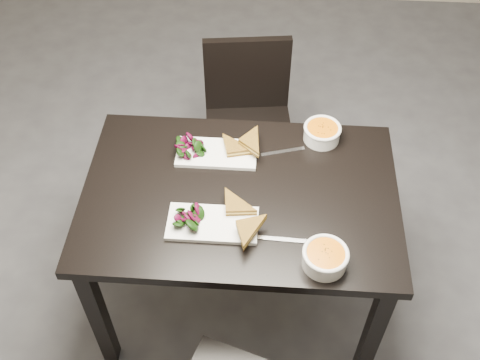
{
  "coord_description": "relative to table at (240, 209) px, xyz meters",
  "views": [
    {
      "loc": [
        -0.3,
        -1.56,
        2.41
      ],
      "look_at": [
        -0.4,
        -0.17,
        0.82
      ],
      "focal_mm": 42.96,
      "sensor_mm": 36.0,
      "label": 1
    }
  ],
  "objects": [
    {
      "name": "sandwich_near",
      "position": [
        -0.02,
        -0.15,
        0.14
      ],
      "size": [
        0.17,
        0.14,
        0.05
      ],
      "primitive_type": null,
      "rotation": [
        0.0,
        0.0,
        0.1
      ],
      "color": "olive",
      "rests_on": "plate_near"
    },
    {
      "name": "soup_bowl_far",
      "position": [
        0.31,
        0.31,
        0.14
      ],
      "size": [
        0.15,
        0.15,
        0.07
      ],
      "color": "white",
      "rests_on": "table"
    },
    {
      "name": "salad_far",
      "position": [
        -0.21,
        0.19,
        0.14
      ],
      "size": [
        0.1,
        0.09,
        0.04
      ],
      "primitive_type": null,
      "color": "black",
      "rests_on": "plate_far"
    },
    {
      "name": "soup_bowl_near",
      "position": [
        0.31,
        -0.3,
        0.14
      ],
      "size": [
        0.16,
        0.16,
        0.07
      ],
      "color": "white",
      "rests_on": "table"
    },
    {
      "name": "cutlery_near",
      "position": [
        0.17,
        -0.21,
        0.1
      ],
      "size": [
        0.18,
        0.02,
        0.0
      ],
      "primitive_type": "cube",
      "rotation": [
        0.0,
        0.0,
        -0.04
      ],
      "color": "silver",
      "rests_on": "table"
    },
    {
      "name": "table",
      "position": [
        0.0,
        0.0,
        0.0
      ],
      "size": [
        1.2,
        0.8,
        0.75
      ],
      "color": "black",
      "rests_on": "ground"
    },
    {
      "name": "plate_far",
      "position": [
        -0.11,
        0.19,
        0.11
      ],
      "size": [
        0.32,
        0.16,
        0.02
      ],
      "primitive_type": "cube",
      "color": "white",
      "rests_on": "table"
    },
    {
      "name": "plate_near",
      "position": [
        -0.09,
        -0.16,
        0.11
      ],
      "size": [
        0.33,
        0.16,
        0.02
      ],
      "primitive_type": "cube",
      "color": "white",
      "rests_on": "table"
    },
    {
      "name": "chair_far",
      "position": [
        -0.01,
        0.73,
        -0.17
      ],
      "size": [
        0.47,
        0.47,
        0.85
      ],
      "rotation": [
        0.0,
        0.0,
        0.12
      ],
      "color": "black",
      "rests_on": "ground"
    },
    {
      "name": "salad_near",
      "position": [
        -0.19,
        -0.16,
        0.14
      ],
      "size": [
        0.1,
        0.09,
        0.04
      ],
      "primitive_type": null,
      "color": "black",
      "rests_on": "plate_near"
    },
    {
      "name": "ground",
      "position": [
        0.4,
        0.17,
        -0.65
      ],
      "size": [
        5.0,
        5.0,
        0.0
      ],
      "primitive_type": "plane",
      "color": "#47474C",
      "rests_on": "ground"
    },
    {
      "name": "cutlery_far",
      "position": [
        0.16,
        0.22,
        0.1
      ],
      "size": [
        0.18,
        0.07,
        0.0
      ],
      "primitive_type": "cube",
      "rotation": [
        0.0,
        0.0,
        0.28
      ],
      "color": "silver",
      "rests_on": "table"
    },
    {
      "name": "sandwich_far",
      "position": [
        -0.04,
        0.18,
        0.14
      ],
      "size": [
        0.18,
        0.16,
        0.05
      ],
      "primitive_type": null,
      "rotation": [
        0.0,
        0.0,
        0.25
      ],
      "color": "olive",
      "rests_on": "plate_far"
    }
  ]
}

